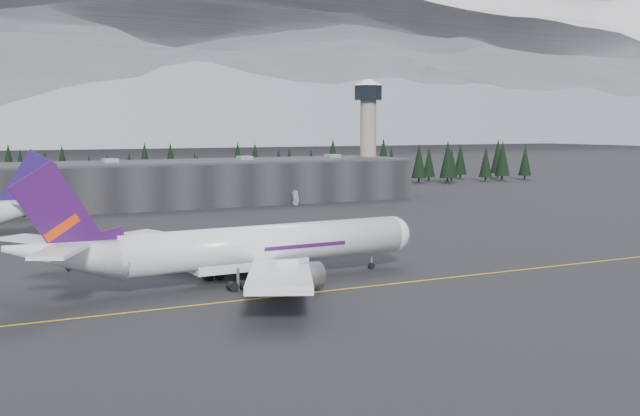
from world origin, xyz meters
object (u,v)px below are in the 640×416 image
terminal (146,184)px  control_tower (368,124)px  jet_main (233,248)px  gse_vehicle_b (296,203)px  gse_vehicle_a (70,220)px

terminal → control_tower: control_tower is taller
terminal → jet_main: size_ratio=2.56×
control_tower → jet_main: control_tower is taller
control_tower → gse_vehicle_b: size_ratio=8.54×
gse_vehicle_b → jet_main: bearing=-47.5°
gse_vehicle_a → gse_vehicle_b: size_ratio=1.12×
terminal → gse_vehicle_b: size_ratio=36.26×
control_tower → gse_vehicle_a: (-101.64, -32.67, -22.72)m
control_tower → terminal: bearing=-177.7°
terminal → gse_vehicle_a: 40.26m
control_tower → jet_main: size_ratio=0.60×
gse_vehicle_a → gse_vehicle_b: bearing=-20.6°
control_tower → gse_vehicle_a: bearing=-162.2°
gse_vehicle_b → control_tower: bearing=103.4°
control_tower → gse_vehicle_b: control_tower is taller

